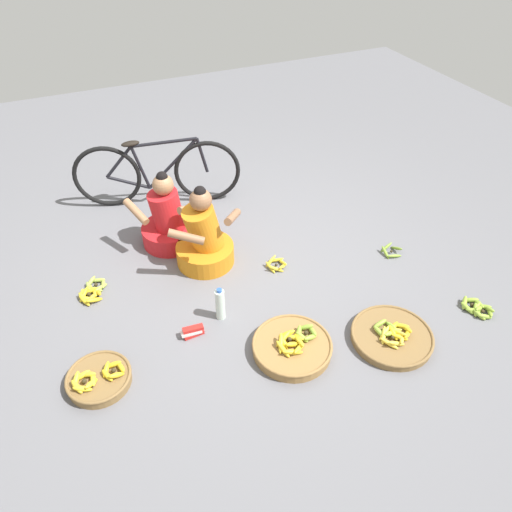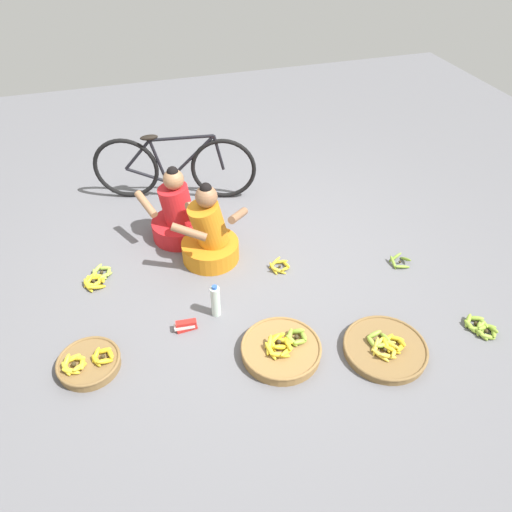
{
  "view_description": "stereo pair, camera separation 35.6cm",
  "coord_description": "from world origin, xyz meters",
  "px_view_note": "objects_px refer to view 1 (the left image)",
  "views": [
    {
      "loc": [
        -1.21,
        -2.99,
        2.88
      ],
      "look_at": [
        0.0,
        -0.2,
        0.35
      ],
      "focal_mm": 34.05,
      "sensor_mm": 36.0,
      "label": 1
    },
    {
      "loc": [
        -0.88,
        -3.11,
        2.88
      ],
      "look_at": [
        0.0,
        -0.2,
        0.35
      ],
      "focal_mm": 34.05,
      "sensor_mm": 36.0,
      "label": 2
    }
  ],
  "objects_px": {
    "water_bottle": "(220,304)",
    "banana_basket_back_center": "(292,346)",
    "banana_basket_near_vendor": "(99,378)",
    "loose_bananas_mid_left": "(477,308)",
    "banana_basket_front_left": "(392,336)",
    "vendor_woman_front": "(204,240)",
    "loose_bananas_front_right": "(92,292)",
    "loose_bananas_back_right": "(276,264)",
    "bicycle_leaning": "(157,173)",
    "loose_bananas_near_bicycle": "(391,251)",
    "packet_carton_stack": "(193,332)",
    "vendor_woman_behind": "(168,221)"
  },
  "relations": [
    {
      "from": "loose_bananas_mid_left",
      "to": "water_bottle",
      "type": "bearing_deg",
      "value": 158.42
    },
    {
      "from": "vendor_woman_front",
      "to": "vendor_woman_behind",
      "type": "relative_size",
      "value": 1.05
    },
    {
      "from": "vendor_woman_front",
      "to": "banana_basket_front_left",
      "type": "bearing_deg",
      "value": -55.32
    },
    {
      "from": "banana_basket_near_vendor",
      "to": "water_bottle",
      "type": "distance_m",
      "value": 1.04
    },
    {
      "from": "banana_basket_near_vendor",
      "to": "loose_bananas_near_bicycle",
      "type": "bearing_deg",
      "value": 7.94
    },
    {
      "from": "bicycle_leaning",
      "to": "loose_bananas_mid_left",
      "type": "xyz_separation_m",
      "value": [
        1.95,
        -2.6,
        -0.33
      ]
    },
    {
      "from": "banana_basket_back_center",
      "to": "water_bottle",
      "type": "xyz_separation_m",
      "value": [
        -0.37,
        0.54,
        0.09
      ]
    },
    {
      "from": "bicycle_leaning",
      "to": "water_bottle",
      "type": "bearing_deg",
      "value": -89.89
    },
    {
      "from": "bicycle_leaning",
      "to": "banana_basket_near_vendor",
      "type": "bearing_deg",
      "value": -115.69
    },
    {
      "from": "banana_basket_near_vendor",
      "to": "loose_bananas_mid_left",
      "type": "distance_m",
      "value": 2.99
    },
    {
      "from": "vendor_woman_behind",
      "to": "water_bottle",
      "type": "xyz_separation_m",
      "value": [
        0.1,
        -1.12,
        -0.1
      ]
    },
    {
      "from": "loose_bananas_front_right",
      "to": "loose_bananas_back_right",
      "type": "bearing_deg",
      "value": -10.85
    },
    {
      "from": "vendor_woman_front",
      "to": "bicycle_leaning",
      "type": "bearing_deg",
      "value": 96.07
    },
    {
      "from": "vendor_woman_front",
      "to": "water_bottle",
      "type": "xyz_separation_m",
      "value": [
        -0.12,
        -0.7,
        -0.11
      ]
    },
    {
      "from": "banana_basket_front_left",
      "to": "water_bottle",
      "type": "height_order",
      "value": "water_bottle"
    },
    {
      "from": "banana_basket_near_vendor",
      "to": "loose_bananas_near_bicycle",
      "type": "height_order",
      "value": "banana_basket_near_vendor"
    },
    {
      "from": "banana_basket_front_left",
      "to": "loose_bananas_back_right",
      "type": "relative_size",
      "value": 3.02
    },
    {
      "from": "bicycle_leaning",
      "to": "loose_bananas_near_bicycle",
      "type": "height_order",
      "value": "bicycle_leaning"
    },
    {
      "from": "vendor_woman_behind",
      "to": "water_bottle",
      "type": "height_order",
      "value": "vendor_woman_behind"
    },
    {
      "from": "banana_basket_front_left",
      "to": "banana_basket_back_center",
      "type": "bearing_deg",
      "value": 164.61
    },
    {
      "from": "banana_basket_near_vendor",
      "to": "loose_bananas_mid_left",
      "type": "xyz_separation_m",
      "value": [
        2.95,
        -0.51,
        -0.02
      ]
    },
    {
      "from": "vendor_woman_front",
      "to": "loose_bananas_back_right",
      "type": "distance_m",
      "value": 0.68
    },
    {
      "from": "banana_basket_near_vendor",
      "to": "loose_bananas_back_right",
      "type": "height_order",
      "value": "banana_basket_near_vendor"
    },
    {
      "from": "packet_carton_stack",
      "to": "banana_basket_near_vendor",
      "type": "bearing_deg",
      "value": -168.06
    },
    {
      "from": "bicycle_leaning",
      "to": "banana_basket_near_vendor",
      "type": "relative_size",
      "value": 3.59
    },
    {
      "from": "banana_basket_near_vendor",
      "to": "loose_bananas_mid_left",
      "type": "height_order",
      "value": "banana_basket_near_vendor"
    },
    {
      "from": "banana_basket_back_center",
      "to": "banana_basket_near_vendor",
      "type": "distance_m",
      "value": 1.4
    },
    {
      "from": "vendor_woman_front",
      "to": "packet_carton_stack",
      "type": "height_order",
      "value": "vendor_woman_front"
    },
    {
      "from": "banana_basket_back_center",
      "to": "loose_bananas_back_right",
      "type": "distance_m",
      "value": 0.97
    },
    {
      "from": "banana_basket_front_left",
      "to": "loose_bananas_back_right",
      "type": "height_order",
      "value": "banana_basket_front_left"
    },
    {
      "from": "vendor_woman_behind",
      "to": "banana_basket_near_vendor",
      "type": "xyz_separation_m",
      "value": [
        -0.91,
        -1.37,
        -0.19
      ]
    },
    {
      "from": "vendor_woman_behind",
      "to": "packet_carton_stack",
      "type": "distance_m",
      "value": 1.24
    },
    {
      "from": "bicycle_leaning",
      "to": "loose_bananas_front_right",
      "type": "height_order",
      "value": "bicycle_leaning"
    },
    {
      "from": "vendor_woman_front",
      "to": "loose_bananas_mid_left",
      "type": "height_order",
      "value": "vendor_woman_front"
    },
    {
      "from": "banana_basket_near_vendor",
      "to": "loose_bananas_front_right",
      "type": "xyz_separation_m",
      "value": [
        0.09,
        0.94,
        -0.02
      ]
    },
    {
      "from": "vendor_woman_behind",
      "to": "bicycle_leaning",
      "type": "height_order",
      "value": "vendor_woman_behind"
    },
    {
      "from": "banana_basket_front_left",
      "to": "loose_bananas_near_bicycle",
      "type": "distance_m",
      "value": 1.07
    },
    {
      "from": "banana_basket_near_vendor",
      "to": "loose_bananas_back_right",
      "type": "relative_size",
      "value": 2.2
    },
    {
      "from": "loose_bananas_mid_left",
      "to": "loose_bananas_back_right",
      "type": "distance_m",
      "value": 1.71
    },
    {
      "from": "packet_carton_stack",
      "to": "banana_basket_back_center",
      "type": "bearing_deg",
      "value": -34.76
    },
    {
      "from": "bicycle_leaning",
      "to": "loose_bananas_back_right",
      "type": "relative_size",
      "value": 7.88
    },
    {
      "from": "vendor_woman_behind",
      "to": "loose_bananas_front_right",
      "type": "xyz_separation_m",
      "value": [
        -0.81,
        -0.43,
        -0.21
      ]
    },
    {
      "from": "vendor_woman_behind",
      "to": "water_bottle",
      "type": "distance_m",
      "value": 1.13
    },
    {
      "from": "loose_bananas_front_right",
      "to": "water_bottle",
      "type": "height_order",
      "value": "water_bottle"
    },
    {
      "from": "vendor_woman_behind",
      "to": "bicycle_leaning",
      "type": "distance_m",
      "value": 0.72
    },
    {
      "from": "packet_carton_stack",
      "to": "bicycle_leaning",
      "type": "bearing_deg",
      "value": 82.23
    },
    {
      "from": "loose_bananas_near_bicycle",
      "to": "loose_bananas_front_right",
      "type": "bearing_deg",
      "value": 168.11
    },
    {
      "from": "bicycle_leaning",
      "to": "packet_carton_stack",
      "type": "bearing_deg",
      "value": -97.77
    },
    {
      "from": "loose_bananas_back_right",
      "to": "bicycle_leaning",
      "type": "bearing_deg",
      "value": 115.12
    },
    {
      "from": "water_bottle",
      "to": "banana_basket_back_center",
      "type": "bearing_deg",
      "value": -55.59
    }
  ]
}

